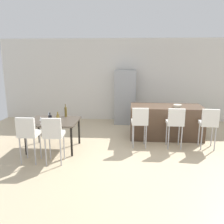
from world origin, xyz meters
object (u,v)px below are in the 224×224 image
dining_chair_far (53,133)px  dining_table (53,123)px  dining_chair_near (28,132)px  wine_bottle_far (66,112)px  wine_bottle_middle (58,120)px  wine_bottle_near (58,119)px  bar_chair_middle (175,122)px  wine_glass_end (49,113)px  bar_chair_left (140,121)px  wine_bottle_left (50,120)px  bar_chair_right (209,122)px  fruit_bowl (178,106)px  kitchen_island (166,122)px  refrigerator (125,97)px  wine_glass_right (41,119)px  potted_plant (204,116)px

dining_chair_far → dining_table: bearing=108.4°
dining_chair_near → wine_bottle_far: bearing=68.3°
wine_bottle_middle → wine_bottle_near: size_ratio=1.19×
bar_chair_middle → wine_glass_end: 3.21m
bar_chair_left → wine_bottle_left: bearing=-162.0°
bar_chair_right → wine_glass_end: bar_chair_right is taller
dining_chair_near → wine_bottle_left: dining_chair_near is taller
bar_chair_left → wine_bottle_far: bearing=176.6°
bar_chair_right → wine_bottle_middle: 3.66m
bar_chair_right → fruit_bowl: bar_chair_right is taller
dining_chair_near → wine_bottle_left: (0.34, 0.45, 0.16)m
bar_chair_middle → kitchen_island: bearing=97.1°
bar_chair_middle → refrigerator: bearing=119.5°
wine_bottle_middle → wine_glass_end: bearing=123.7°
kitchen_island → fruit_bowl: bearing=-25.3°
bar_chair_left → dining_chair_near: 2.67m
dining_chair_far → wine_glass_right: (-0.46, 0.52, 0.17)m
kitchen_island → dining_chair_near: dining_chair_near is taller
refrigerator → bar_chair_left: bearing=-79.6°
dining_table → wine_bottle_far: size_ratio=3.63×
bar_chair_left → wine_bottle_middle: wine_bottle_middle is taller
fruit_bowl → wine_glass_right: bearing=-158.9°
bar_chair_left → wine_bottle_left: size_ratio=3.58×
bar_chair_left → wine_bottle_middle: (-1.89, -0.69, 0.16)m
wine_bottle_far → potted_plant: (4.22, 2.19, -0.57)m
wine_bottle_far → fruit_bowl: 3.04m
wine_glass_right → kitchen_island: bearing=24.8°
kitchen_island → bar_chair_middle: size_ratio=1.91×
wine_bottle_far → wine_glass_right: size_ratio=1.93×
bar_chair_left → dining_chair_far: bearing=-149.0°
bar_chair_middle → wine_glass_right: bearing=-169.5°
dining_table → wine_bottle_near: (0.20, -0.21, 0.18)m
dining_chair_near → wine_bottle_left: size_ratio=3.58×
dining_table → fruit_bowl: (3.20, 0.99, 0.28)m
wine_bottle_middle → potted_plant: (4.18, 2.99, -0.56)m
bar_chair_right → dining_table: bar_chair_right is taller
kitchen_island → bar_chair_right: bearing=-42.3°
wine_bottle_middle → wine_glass_end: 0.78m
wine_bottle_far → bar_chair_middle: bearing=-2.3°
kitchen_island → bar_chair_middle: 0.88m
bar_chair_left → refrigerator: refrigerator is taller
bar_chair_right → wine_bottle_far: bearing=178.2°
dining_chair_far → dining_chair_near: bearing=-180.0°
dining_chair_far → wine_bottle_left: dining_chair_far is taller
dining_chair_far → fruit_bowl: size_ratio=4.61×
bar_chair_right → wine_bottle_near: size_ratio=3.93×
potted_plant → wine_bottle_near: bearing=-146.5°
dining_chair_far → potted_plant: (4.15, 3.42, -0.39)m
wine_glass_end → dining_chair_near: bearing=-94.9°
kitchen_island → fruit_bowl: fruit_bowl is taller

